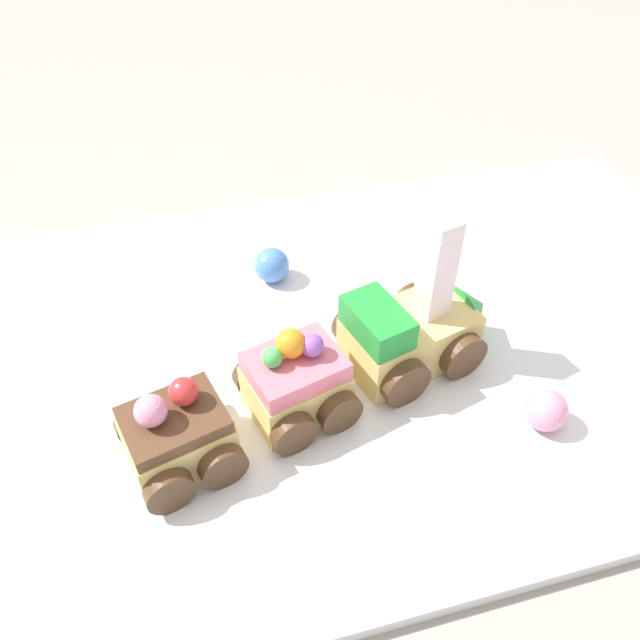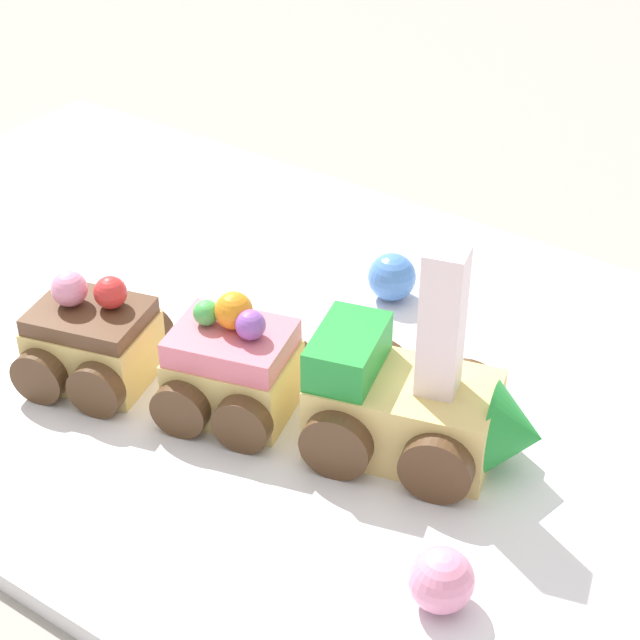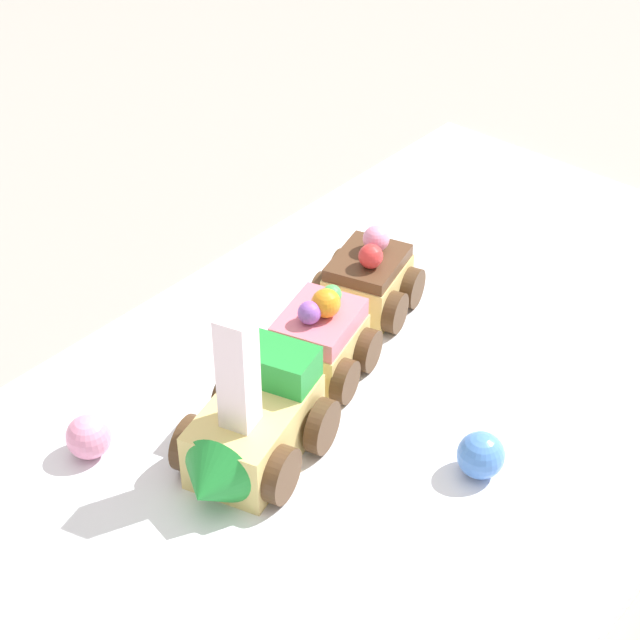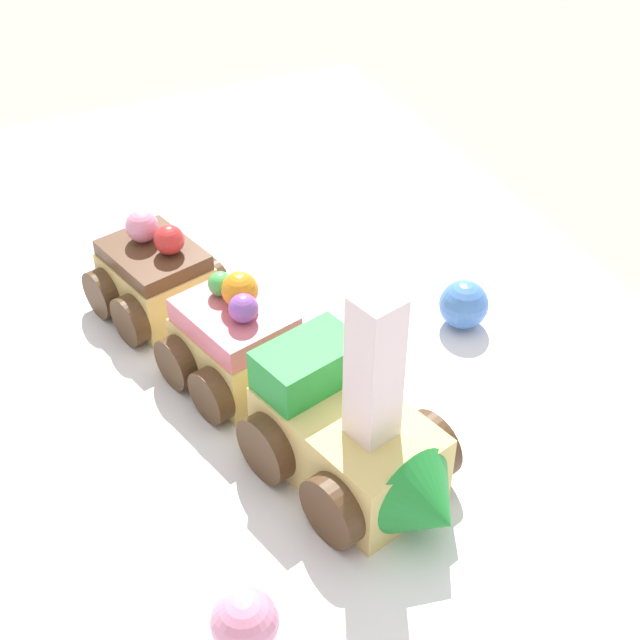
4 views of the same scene
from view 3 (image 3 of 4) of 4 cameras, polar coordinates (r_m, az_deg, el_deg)
The scene contains 7 objects.
ground_plane at distance 0.75m, azimuth 2.49°, elevation -5.55°, with size 10.00×10.00×0.00m, color gray.
display_board at distance 0.75m, azimuth 2.50°, elevation -5.21°, with size 0.81×0.43×0.01m, color white.
cake_train_locomotive at distance 0.69m, azimuth -3.83°, elevation -5.80°, with size 0.13×0.10×0.12m.
cake_car_strawberry at distance 0.76m, azimuth -0.03°, elevation -1.18°, with size 0.08×0.09×0.07m.
cake_car_chocolate at distance 0.82m, azimuth 2.58°, elevation 2.06°, with size 0.08×0.09×0.07m.
gumball_blue at distance 0.69m, azimuth 8.43°, elevation -7.28°, with size 0.03×0.03×0.03m, color #4C84E0.
gumball_pink at distance 0.72m, azimuth -12.24°, elevation -6.10°, with size 0.03×0.03×0.03m, color pink.
Camera 3 is at (0.44, 0.34, 0.50)m, focal length 60.00 mm.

